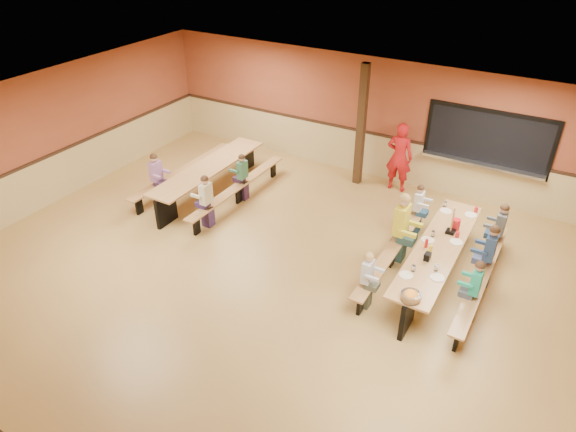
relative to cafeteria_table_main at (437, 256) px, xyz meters
The scene contains 23 objects.
ground 3.08m from the cafeteria_table_main, 149.81° to the right, with size 12.00×12.00×0.00m, color olive.
room_envelope 3.04m from the cafeteria_table_main, 149.81° to the right, with size 12.04×10.04×3.02m.
kitchen_pass_through 3.57m from the cafeteria_table_main, 90.33° to the left, with size 2.78×0.28×1.38m.
structural_post 4.14m from the cafeteria_table_main, 134.44° to the left, with size 0.18×0.18×3.00m, color black.
cafeteria_table_main is the anchor object (origin of this frame).
cafeteria_table_second 5.66m from the cafeteria_table_main, behind, with size 1.91×3.70×0.74m.
seated_child_white_left 1.58m from the cafeteria_table_main, 121.58° to the right, with size 0.33×0.27×1.12m, color silver, non-canonical shape.
seated_adult_yellow 0.90m from the cafeteria_table_main, 160.46° to the left, with size 0.48×0.39×1.43m, color gold, non-canonical shape.
seated_child_grey_left 1.63m from the cafeteria_table_main, 120.42° to the left, with size 0.32×0.26×1.11m, color silver, non-canonical shape.
seated_child_teal_right 1.10m from the cafeteria_table_main, 41.18° to the right, with size 0.35×0.28×1.16m, color #1D906F, non-canonical shape.
seated_child_navy_right 0.90m from the cafeteria_table_main, 22.52° to the left, with size 0.39×0.32×1.25m, color navy, non-canonical shape.
seated_child_char_right 1.53m from the cafeteria_table_main, 57.35° to the left, with size 0.37×0.30×1.20m, color #4A5254, non-canonical shape.
seated_child_purple_sec 6.48m from the cafeteria_table_main, behind, with size 0.37×0.30×1.20m, color #976396, non-canonical shape.
seated_child_green_sec 4.87m from the cafeteria_table_main, behind, with size 0.34×0.27×1.14m, color #387251, non-canonical shape.
seated_child_tan_sec 4.86m from the cafeteria_table_main, behind, with size 0.36×0.30×1.19m, color beige, non-canonical shape.
standing_woman 3.56m from the cafeteria_table_main, 121.42° to the left, with size 0.63×0.41×1.73m, color #B41417.
punch_pitcher 0.80m from the cafeteria_table_main, 82.09° to the left, with size 0.16×0.16×0.22m, color red.
chip_bowl 1.68m from the cafeteria_table_main, 89.08° to the right, with size 0.32×0.32×0.15m, color orange, non-canonical shape.
napkin_dispenser 0.57m from the cafeteria_table_main, 97.87° to the right, with size 0.10×0.14×0.13m, color black.
condiment_mustard 0.42m from the cafeteria_table_main, 105.61° to the right, with size 0.06×0.06×0.17m, color yellow.
condiment_ketchup 0.38m from the cafeteria_table_main, 147.20° to the right, with size 0.06×0.06×0.17m, color #B2140F.
table_paddle 0.66m from the cafeteria_table_main, 84.15° to the left, with size 0.16×0.16×0.56m.
place_settings 0.27m from the cafeteria_table_main, 90.00° to the right, with size 0.65×3.30×0.11m, color beige, non-canonical shape.
Camera 1 is at (4.09, -6.42, 6.09)m, focal length 32.00 mm.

